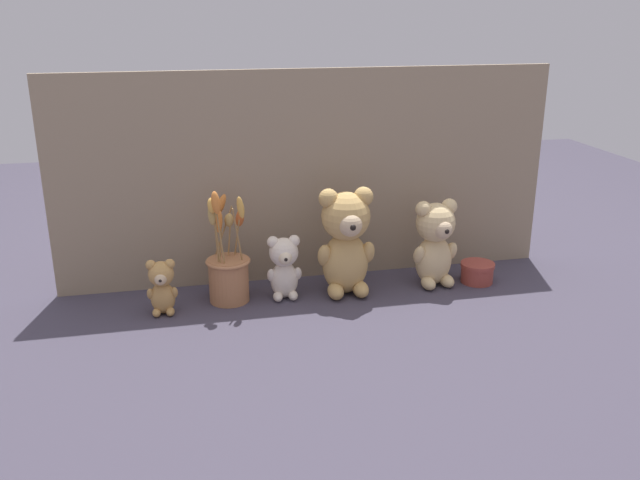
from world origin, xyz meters
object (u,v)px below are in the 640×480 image
(teddy_bear_tiny, at_px, (162,286))
(flower_vase, at_px, (228,271))
(teddy_bear_medium, at_px, (435,241))
(teddy_bear_large, at_px, (346,240))
(teddy_bear_small, at_px, (284,266))
(decorative_tin_tall, at_px, (477,272))

(teddy_bear_tiny, bearing_deg, flower_vase, 14.60)
(teddy_bear_medium, height_order, flower_vase, flower_vase)
(teddy_bear_large, xyz_separation_m, teddy_bear_small, (-0.17, 0.00, -0.07))
(teddy_bear_large, bearing_deg, decorative_tin_tall, -0.91)
(teddy_bear_medium, relative_size, teddy_bear_tiny, 1.69)
(decorative_tin_tall, bearing_deg, teddy_bear_medium, 175.32)
(teddy_bear_medium, bearing_deg, flower_vase, 178.71)
(teddy_bear_tiny, height_order, flower_vase, flower_vase)
(teddy_bear_medium, bearing_deg, teddy_bear_tiny, -177.55)
(teddy_bear_tiny, distance_m, decorative_tin_tall, 0.91)
(decorative_tin_tall, bearing_deg, teddy_bear_small, 178.96)
(flower_vase, bearing_deg, teddy_bear_large, -3.14)
(teddy_bear_large, distance_m, flower_vase, 0.34)
(flower_vase, height_order, decorative_tin_tall, flower_vase)
(teddy_bear_large, bearing_deg, flower_vase, 176.86)
(teddy_bear_large, height_order, teddy_bear_tiny, teddy_bear_large)
(teddy_bear_large, xyz_separation_m, teddy_bear_tiny, (-0.50, -0.03, -0.08))
(teddy_bear_small, height_order, teddy_bear_tiny, teddy_bear_small)
(flower_vase, bearing_deg, decorative_tin_tall, -1.91)
(teddy_bear_large, height_order, teddy_bear_medium, teddy_bear_large)
(flower_vase, bearing_deg, teddy_bear_medium, -1.29)
(teddy_bear_medium, xyz_separation_m, flower_vase, (-0.59, 0.01, -0.05))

